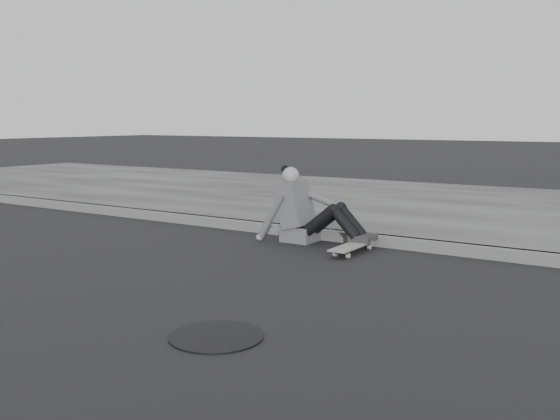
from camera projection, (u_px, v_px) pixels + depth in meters
The scene contains 6 objects.
ground at pixel (165, 286), 5.28m from camera, with size 80.00×80.00×0.00m, color black.
curb at pixel (315, 233), 7.42m from camera, with size 24.00×0.16×0.12m, color #555555.
sidewalk at pixel (408, 205), 9.94m from camera, with size 24.00×6.00×0.12m, color #3E3E3E.
manhole at pixel (216, 337), 4.03m from camera, with size 0.61×0.61×0.01m, color black.
skateboard at pixel (353, 246), 6.60m from camera, with size 0.20×0.78×0.09m.
seated_woman at pixel (305, 211), 7.15m from camera, with size 1.38×0.46×0.88m.
Camera 1 is at (3.59, -3.80, 1.39)m, focal length 40.00 mm.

